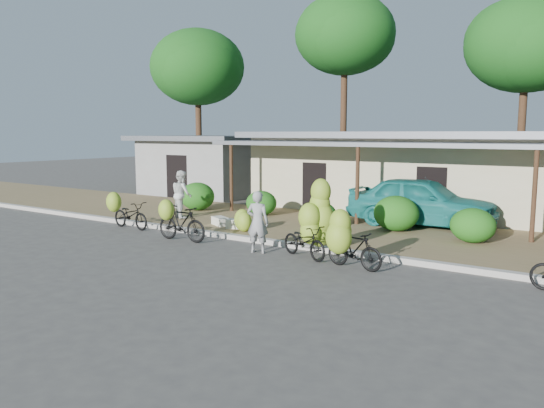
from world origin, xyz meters
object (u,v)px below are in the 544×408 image
(bike_left, at_px, (180,222))
(bystander, at_px, (182,194))
(tree_far_center, at_px, (343,33))
(bike_right, at_px, (349,243))
(bike_center, at_px, (313,226))
(sack_far, at_px, (220,221))
(sack_near, at_px, (239,224))
(bike_far_left, at_px, (128,213))
(teal_van, at_px, (421,201))
(vendor, at_px, (258,222))
(tree_back_left, at_px, (196,66))
(tree_center_right, at_px, (523,43))

(bike_left, xyz_separation_m, bystander, (-2.63, 2.86, 0.41))
(tree_far_center, relative_size, bike_right, 6.62)
(bike_center, bearing_deg, sack_far, 89.81)
(tree_far_center, relative_size, sack_near, 12.67)
(bike_left, bearing_deg, bike_far_left, 77.53)
(bike_far_left, xyz_separation_m, teal_van, (8.39, 5.62, 0.42))
(teal_van, bearing_deg, bike_left, 137.00)
(bike_right, bearing_deg, tree_far_center, 36.76)
(vendor, bearing_deg, bystander, -41.83)
(bike_right, bearing_deg, sack_far, 76.13)
(vendor, distance_m, bystander, 6.16)
(bike_far_left, xyz_separation_m, bike_right, (8.76, -0.82, 0.13))
(sack_far, bearing_deg, bike_center, -21.46)
(bike_right, distance_m, vendor, 2.95)
(bike_far_left, bearing_deg, teal_van, -50.81)
(tree_back_left, bearing_deg, vendor, -42.94)
(tree_far_center, bearing_deg, tree_center_right, 3.18)
(teal_van, bearing_deg, bike_far_left, 122.05)
(bike_far_left, relative_size, bystander, 1.04)
(bike_center, xyz_separation_m, teal_van, (1.08, 5.64, 0.15))
(tree_far_center, height_order, sack_far, tree_far_center)
(tree_center_right, relative_size, teal_van, 1.91)
(tree_far_center, relative_size, bike_left, 5.81)
(sack_near, relative_size, vendor, 0.49)
(sack_near, bearing_deg, tree_center_right, 65.40)
(sack_near, bearing_deg, bystander, 169.46)
(bike_right, distance_m, bystander, 8.98)
(bike_right, xyz_separation_m, bystander, (-8.42, 3.12, 0.34))
(bike_far_left, distance_m, bike_left, 3.03)
(tree_far_center, relative_size, bike_center, 5.15)
(bike_center, xyz_separation_m, vendor, (-1.47, -0.46, 0.04))
(tree_center_right, bearing_deg, sack_far, -118.01)
(bike_center, distance_m, teal_van, 5.75)
(vendor, height_order, bystander, bystander)
(tree_back_left, xyz_separation_m, bike_far_left, (7.29, -11.73, -6.65))
(tree_back_left, bearing_deg, bike_center, -38.83)
(bike_far_left, bearing_deg, sack_near, -58.72)
(tree_center_right, relative_size, bike_left, 5.15)
(sack_far, xyz_separation_m, bystander, (-2.24, 0.46, 0.76))
(bystander, bearing_deg, bike_left, 162.02)
(tree_far_center, bearing_deg, sack_near, -77.84)
(tree_back_left, height_order, bike_right, tree_back_left)
(tree_far_center, distance_m, bike_right, 19.26)
(tree_center_right, height_order, vendor, tree_center_right)
(bike_left, distance_m, teal_van, 8.23)
(tree_far_center, height_order, bike_right, tree_far_center)
(vendor, bearing_deg, tree_center_right, -118.81)
(bike_far_left, xyz_separation_m, sack_near, (3.52, 1.71, -0.28))
(bike_right, relative_size, sack_far, 2.17)
(tree_center_right, distance_m, bystander, 17.21)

